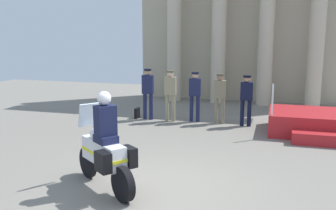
{
  "coord_description": "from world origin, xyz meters",
  "views": [
    {
      "loc": [
        2.15,
        -6.54,
        2.95
      ],
      "look_at": [
        -0.51,
        2.71,
        1.12
      ],
      "focal_mm": 40.93,
      "sensor_mm": 36.0,
      "label": 1
    }
  ],
  "objects_px": {
    "officer_in_row_2": "(195,93)",
    "officer_in_row_4": "(246,96)",
    "officer_in_row_0": "(148,90)",
    "motorcycle_with_rider": "(105,149)",
    "reviewing_stand": "(318,124)",
    "officer_in_row_1": "(170,91)",
    "officer_in_row_3": "(220,94)",
    "briefcase_on_ground": "(137,113)"
  },
  "relations": [
    {
      "from": "officer_in_row_2",
      "to": "officer_in_row_4",
      "type": "bearing_deg",
      "value": 168.48
    },
    {
      "from": "officer_in_row_3",
      "to": "motorcycle_with_rider",
      "type": "height_order",
      "value": "motorcycle_with_rider"
    },
    {
      "from": "motorcycle_with_rider",
      "to": "briefcase_on_ground",
      "type": "xyz_separation_m",
      "value": [
        -1.61,
        5.96,
        -0.61
      ]
    },
    {
      "from": "reviewing_stand",
      "to": "officer_in_row_2",
      "type": "relative_size",
      "value": 1.69
    },
    {
      "from": "officer_in_row_2",
      "to": "briefcase_on_ground",
      "type": "xyz_separation_m",
      "value": [
        -2.05,
        -0.02,
        -0.81
      ]
    },
    {
      "from": "officer_in_row_0",
      "to": "reviewing_stand",
      "type": "bearing_deg",
      "value": 168.48
    },
    {
      "from": "reviewing_stand",
      "to": "officer_in_row_1",
      "type": "xyz_separation_m",
      "value": [
        -4.63,
        0.4,
        0.7
      ]
    },
    {
      "from": "briefcase_on_ground",
      "to": "officer_in_row_3",
      "type": "bearing_deg",
      "value": 0.15
    },
    {
      "from": "officer_in_row_1",
      "to": "motorcycle_with_rider",
      "type": "distance_m",
      "value": 5.85
    },
    {
      "from": "motorcycle_with_rider",
      "to": "briefcase_on_ground",
      "type": "height_order",
      "value": "motorcycle_with_rider"
    },
    {
      "from": "officer_in_row_1",
      "to": "officer_in_row_4",
      "type": "distance_m",
      "value": 2.49
    },
    {
      "from": "officer_in_row_1",
      "to": "officer_in_row_3",
      "type": "height_order",
      "value": "officer_in_row_1"
    },
    {
      "from": "officer_in_row_1",
      "to": "officer_in_row_2",
      "type": "distance_m",
      "value": 0.82
    },
    {
      "from": "officer_in_row_2",
      "to": "briefcase_on_ground",
      "type": "bearing_deg",
      "value": -6.05
    },
    {
      "from": "officer_in_row_1",
      "to": "officer_in_row_0",
      "type": "bearing_deg",
      "value": -11.03
    },
    {
      "from": "officer_in_row_0",
      "to": "officer_in_row_4",
      "type": "xyz_separation_m",
      "value": [
        3.3,
        -0.05,
        -0.07
      ]
    },
    {
      "from": "motorcycle_with_rider",
      "to": "officer_in_row_2",
      "type": "bearing_deg",
      "value": -56.49
    },
    {
      "from": "officer_in_row_4",
      "to": "reviewing_stand",
      "type": "bearing_deg",
      "value": 162.5
    },
    {
      "from": "reviewing_stand",
      "to": "motorcycle_with_rider",
      "type": "distance_m",
      "value": 6.92
    },
    {
      "from": "motorcycle_with_rider",
      "to": "officer_in_row_4",
      "type": "bearing_deg",
      "value": -72.31
    },
    {
      "from": "reviewing_stand",
      "to": "officer_in_row_3",
      "type": "height_order",
      "value": "officer_in_row_3"
    },
    {
      "from": "officer_in_row_0",
      "to": "motorcycle_with_rider",
      "type": "bearing_deg",
      "value": 94.7
    },
    {
      "from": "officer_in_row_1",
      "to": "officer_in_row_3",
      "type": "distance_m",
      "value": 1.64
    },
    {
      "from": "motorcycle_with_rider",
      "to": "officer_in_row_0",
      "type": "bearing_deg",
      "value": -41.01
    },
    {
      "from": "officer_in_row_3",
      "to": "briefcase_on_ground",
      "type": "distance_m",
      "value": 2.98
    },
    {
      "from": "officer_in_row_2",
      "to": "officer_in_row_3",
      "type": "bearing_deg",
      "value": 172.42
    },
    {
      "from": "officer_in_row_2",
      "to": "motorcycle_with_rider",
      "type": "bearing_deg",
      "value": 79.22
    },
    {
      "from": "reviewing_stand",
      "to": "officer_in_row_1",
      "type": "relative_size",
      "value": 1.64
    },
    {
      "from": "reviewing_stand",
      "to": "officer_in_row_1",
      "type": "height_order",
      "value": "officer_in_row_1"
    },
    {
      "from": "officer_in_row_0",
      "to": "officer_in_row_1",
      "type": "xyz_separation_m",
      "value": [
        0.81,
        -0.06,
        -0.01
      ]
    },
    {
      "from": "reviewing_stand",
      "to": "officer_in_row_3",
      "type": "bearing_deg",
      "value": 169.77
    },
    {
      "from": "officer_in_row_2",
      "to": "officer_in_row_4",
      "type": "relative_size",
      "value": 1.03
    },
    {
      "from": "officer_in_row_1",
      "to": "officer_in_row_4",
      "type": "relative_size",
      "value": 1.06
    },
    {
      "from": "officer_in_row_2",
      "to": "motorcycle_with_rider",
      "type": "relative_size",
      "value": 0.88
    },
    {
      "from": "officer_in_row_3",
      "to": "officer_in_row_4",
      "type": "height_order",
      "value": "officer_in_row_3"
    },
    {
      "from": "officer_in_row_2",
      "to": "officer_in_row_1",
      "type": "bearing_deg",
      "value": 4.02
    },
    {
      "from": "reviewing_stand",
      "to": "officer_in_row_1",
      "type": "distance_m",
      "value": 4.7
    },
    {
      "from": "officer_in_row_1",
      "to": "officer_in_row_2",
      "type": "relative_size",
      "value": 1.03
    },
    {
      "from": "reviewing_stand",
      "to": "officer_in_row_4",
      "type": "relative_size",
      "value": 1.73
    },
    {
      "from": "officer_in_row_0",
      "to": "officer_in_row_2",
      "type": "height_order",
      "value": "officer_in_row_0"
    },
    {
      "from": "reviewing_stand",
      "to": "officer_in_row_0",
      "type": "distance_m",
      "value": 5.51
    },
    {
      "from": "officer_in_row_3",
      "to": "motorcycle_with_rider",
      "type": "xyz_separation_m",
      "value": [
        -1.26,
        -5.97,
        -0.17
      ]
    }
  ]
}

